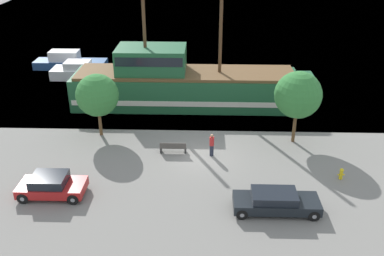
{
  "coord_description": "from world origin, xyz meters",
  "views": [
    {
      "loc": [
        0.1,
        -26.01,
        14.89
      ],
      "look_at": [
        -0.78,
        2.0,
        1.2
      ],
      "focal_mm": 40.0,
      "sensor_mm": 36.0,
      "label": 1
    }
  ],
  "objects_px": {
    "parked_car_curb_mid": "(51,185)",
    "parked_car_curb_front": "(276,202)",
    "pedestrian_walking_near": "(212,145)",
    "fire_hydrant": "(341,173)",
    "bench_promenade_east": "(173,147)",
    "pirate_ship": "(183,84)",
    "moored_boat_outer": "(69,62)",
    "moored_boat_dockside": "(82,71)"
  },
  "relations": [
    {
      "from": "moored_boat_outer",
      "to": "parked_car_curb_front",
      "type": "bearing_deg",
      "value": -53.05
    },
    {
      "from": "moored_boat_outer",
      "to": "parked_car_curb_mid",
      "type": "xyz_separation_m",
      "value": [
        6.06,
        -24.33,
        -0.03
      ]
    },
    {
      "from": "fire_hydrant",
      "to": "bench_promenade_east",
      "type": "distance_m",
      "value": 11.33
    },
    {
      "from": "fire_hydrant",
      "to": "pedestrian_walking_near",
      "type": "xyz_separation_m",
      "value": [
        -8.2,
        2.74,
        0.44
      ]
    },
    {
      "from": "pedestrian_walking_near",
      "to": "moored_boat_dockside",
      "type": "bearing_deg",
      "value": 129.78
    },
    {
      "from": "parked_car_curb_mid",
      "to": "pedestrian_walking_near",
      "type": "xyz_separation_m",
      "value": [
        9.57,
        5.07,
        0.17
      ]
    },
    {
      "from": "moored_boat_outer",
      "to": "parked_car_curb_front",
      "type": "distance_m",
      "value": 31.88
    },
    {
      "from": "parked_car_curb_front",
      "to": "pedestrian_walking_near",
      "type": "distance_m",
      "value": 7.16
    },
    {
      "from": "moored_boat_dockside",
      "to": "fire_hydrant",
      "type": "relative_size",
      "value": 8.25
    },
    {
      "from": "parked_car_curb_mid",
      "to": "parked_car_curb_front",
      "type": "bearing_deg",
      "value": -5.02
    },
    {
      "from": "parked_car_curb_front",
      "to": "parked_car_curb_mid",
      "type": "distance_m",
      "value": 13.16
    },
    {
      "from": "pedestrian_walking_near",
      "to": "moored_boat_outer",
      "type": "bearing_deg",
      "value": 129.07
    },
    {
      "from": "pirate_ship",
      "to": "parked_car_curb_front",
      "type": "xyz_separation_m",
      "value": [
        6.03,
        -15.45,
        -1.27
      ]
    },
    {
      "from": "pirate_ship",
      "to": "parked_car_curb_front",
      "type": "distance_m",
      "value": 16.63
    },
    {
      "from": "parked_car_curb_mid",
      "to": "fire_hydrant",
      "type": "xyz_separation_m",
      "value": [
        17.77,
        2.34,
        -0.27
      ]
    },
    {
      "from": "moored_boat_dockside",
      "to": "bench_promenade_east",
      "type": "bearing_deg",
      "value": -55.95
    },
    {
      "from": "pirate_ship",
      "to": "parked_car_curb_mid",
      "type": "bearing_deg",
      "value": -116.34
    },
    {
      "from": "moored_boat_outer",
      "to": "bench_promenade_east",
      "type": "bearing_deg",
      "value": -55.73
    },
    {
      "from": "parked_car_curb_mid",
      "to": "fire_hydrant",
      "type": "bearing_deg",
      "value": 7.49
    },
    {
      "from": "bench_promenade_east",
      "to": "moored_boat_dockside",
      "type": "bearing_deg",
      "value": 124.05
    },
    {
      "from": "fire_hydrant",
      "to": "pedestrian_walking_near",
      "type": "distance_m",
      "value": 8.66
    },
    {
      "from": "pirate_ship",
      "to": "parked_car_curb_front",
      "type": "relative_size",
      "value": 4.32
    },
    {
      "from": "moored_boat_dockside",
      "to": "moored_boat_outer",
      "type": "relative_size",
      "value": 0.8
    },
    {
      "from": "pedestrian_walking_near",
      "to": "fire_hydrant",
      "type": "bearing_deg",
      "value": -18.45
    },
    {
      "from": "parked_car_curb_front",
      "to": "pirate_ship",
      "type": "bearing_deg",
      "value": 111.32
    },
    {
      "from": "pirate_ship",
      "to": "moored_boat_outer",
      "type": "height_order",
      "value": "pirate_ship"
    },
    {
      "from": "bench_promenade_east",
      "to": "pirate_ship",
      "type": "bearing_deg",
      "value": 88.58
    },
    {
      "from": "moored_boat_dockside",
      "to": "parked_car_curb_mid",
      "type": "relative_size",
      "value": 1.62
    },
    {
      "from": "moored_boat_outer",
      "to": "pedestrian_walking_near",
      "type": "relative_size",
      "value": 4.71
    },
    {
      "from": "fire_hydrant",
      "to": "parked_car_curb_front",
      "type": "bearing_deg",
      "value": -143.21
    },
    {
      "from": "moored_boat_dockside",
      "to": "pedestrian_walking_near",
      "type": "relative_size",
      "value": 3.77
    },
    {
      "from": "pedestrian_walking_near",
      "to": "parked_car_curb_mid",
      "type": "bearing_deg",
      "value": -152.08
    },
    {
      "from": "fire_hydrant",
      "to": "pedestrian_walking_near",
      "type": "height_order",
      "value": "pedestrian_walking_near"
    },
    {
      "from": "parked_car_curb_front",
      "to": "bench_promenade_east",
      "type": "xyz_separation_m",
      "value": [
        -6.25,
        6.53,
        -0.2
      ]
    },
    {
      "from": "bench_promenade_east",
      "to": "parked_car_curb_mid",
      "type": "bearing_deg",
      "value": -141.91
    },
    {
      "from": "moored_boat_outer",
      "to": "fire_hydrant",
      "type": "height_order",
      "value": "moored_boat_outer"
    },
    {
      "from": "pirate_ship",
      "to": "fire_hydrant",
      "type": "distance_m",
      "value": 16.11
    },
    {
      "from": "moored_boat_outer",
      "to": "pedestrian_walking_near",
      "type": "xyz_separation_m",
      "value": [
        15.63,
        -19.26,
        0.14
      ]
    },
    {
      "from": "parked_car_curb_front",
      "to": "pedestrian_walking_near",
      "type": "bearing_deg",
      "value": 119.58
    },
    {
      "from": "parked_car_curb_mid",
      "to": "bench_promenade_east",
      "type": "relative_size",
      "value": 2.1
    },
    {
      "from": "pirate_ship",
      "to": "fire_hydrant",
      "type": "height_order",
      "value": "pirate_ship"
    },
    {
      "from": "moored_boat_outer",
      "to": "parked_car_curb_mid",
      "type": "relative_size",
      "value": 2.02
    }
  ]
}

